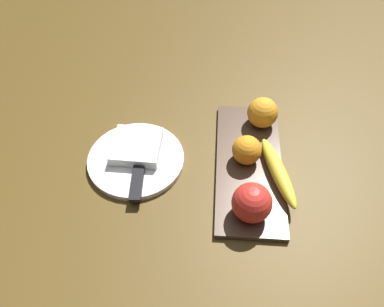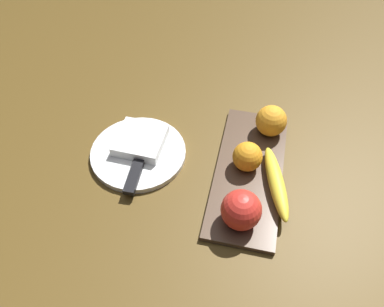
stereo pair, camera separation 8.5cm
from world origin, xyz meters
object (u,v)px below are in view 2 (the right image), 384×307
at_px(apple, 241,210).
at_px(orange_near_apple, 271,121).
at_px(banana, 276,182).
at_px(dinner_plate, 138,155).
at_px(folded_napkin, 140,140).
at_px(orange_near_banana, 247,157).
at_px(knife, 136,171).
at_px(fruit_tray, 248,174).

bearing_deg(apple, orange_near_apple, -7.58).
xyz_separation_m(apple, banana, (0.10, -0.06, -0.02)).
bearing_deg(dinner_plate, folded_napkin, -0.00).
relative_size(banana, orange_near_banana, 2.95).
bearing_deg(dinner_plate, apple, -116.41).
bearing_deg(folded_napkin, orange_near_banana, -92.67).
bearing_deg(folded_napkin, knife, -169.82).
bearing_deg(knife, fruit_tray, -79.84).
height_order(orange_near_banana, knife, orange_near_banana).
xyz_separation_m(fruit_tray, folded_napkin, (0.03, 0.25, 0.02)).
height_order(fruit_tray, knife, knife).
relative_size(fruit_tray, apple, 4.60).
xyz_separation_m(orange_near_banana, dinner_plate, (-0.02, 0.24, -0.04)).
distance_m(apple, orange_near_apple, 0.26).
distance_m(banana, dinner_plate, 0.31).
xyz_separation_m(banana, knife, (-0.03, 0.30, -0.01)).
height_order(apple, orange_near_banana, apple).
height_order(apple, dinner_plate, apple).
height_order(orange_near_apple, folded_napkin, orange_near_apple).
bearing_deg(banana, orange_near_apple, 173.61).
xyz_separation_m(orange_near_banana, folded_napkin, (0.01, 0.24, -0.02)).
relative_size(orange_near_apple, orange_near_banana, 1.12).
height_order(apple, folded_napkin, apple).
distance_m(orange_near_banana, dinner_plate, 0.25).
distance_m(orange_near_apple, folded_napkin, 0.30).
height_order(banana, orange_near_apple, orange_near_apple).
bearing_deg(folded_napkin, dinner_plate, 180.00).
relative_size(banana, folded_napkin, 1.79).
distance_m(apple, orange_near_banana, 0.14).
bearing_deg(apple, banana, -32.30).
height_order(apple, banana, apple).
relative_size(folded_napkin, knife, 0.59).
height_order(dinner_plate, folded_napkin, folded_napkin).
xyz_separation_m(banana, dinner_plate, (0.03, 0.31, -0.02)).
relative_size(orange_near_banana, folded_napkin, 0.61).
bearing_deg(dinner_plate, orange_near_apple, -65.25).
bearing_deg(dinner_plate, fruit_tray, -90.00).
xyz_separation_m(dinner_plate, folded_napkin, (0.03, -0.00, 0.02)).
height_order(banana, orange_near_banana, orange_near_banana).
bearing_deg(apple, fruit_tray, -1.41).
height_order(orange_near_banana, dinner_plate, orange_near_banana).
relative_size(orange_near_banana, knife, 0.36).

